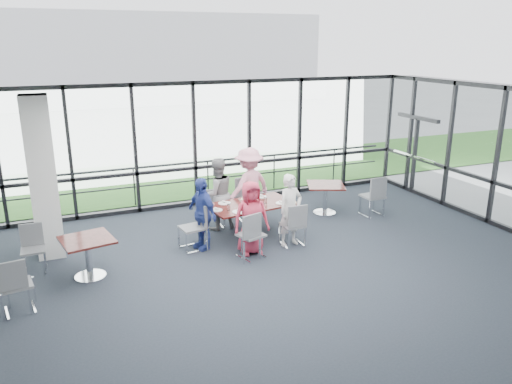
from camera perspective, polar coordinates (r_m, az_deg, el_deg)
name	(u,v)px	position (r m, az deg, el deg)	size (l,w,h in m)	color
floor	(277,287)	(8.92, 2.42, -10.84)	(12.00, 10.00, 0.02)	#202832
ceiling	(280,103)	(7.95, 2.71, 10.09)	(12.00, 10.00, 0.04)	white
curtain_wall_back	(195,145)	(12.85, -7.02, 5.37)	(12.00, 0.10, 3.20)	white
exit_door	(415,156)	(14.70, 17.67, 3.96)	(0.12, 1.60, 2.10)	black
structural_column	(43,178)	(10.45, -23.17, 1.44)	(0.50, 0.50, 3.20)	white
apron	(157,164)	(17.95, -11.25, 3.17)	(80.00, 70.00, 0.02)	gray
grass_strip	(170,177)	(16.05, -9.78, 1.73)	(80.00, 5.00, 0.01)	#295A1F
hangar_main	(146,57)	(39.84, -12.47, 14.87)	(24.00, 10.00, 6.00)	silver
guard_rail	(190,181)	(13.67, -7.55, 1.30)	(0.06, 0.06, 12.00)	#2D2D33
main_table	(251,209)	(10.87, -0.61, -2.00)	(1.98, 1.26, 0.75)	#340F0C
side_table_left	(87,245)	(9.49, -18.73, -5.74)	(1.01, 1.01, 0.75)	#340F0C
side_table_right	(325,189)	(12.44, 7.95, 0.37)	(1.15, 1.15, 0.75)	#340F0C
diner_near_left	(251,218)	(9.98, -0.56, -2.95)	(0.73, 0.48, 1.50)	#C4324C
diner_near_right	(290,210)	(10.39, 3.96, -2.09)	(0.56, 0.41, 1.54)	silver
diner_far_left	(217,194)	(11.28, -4.46, -0.23)	(0.80, 0.50, 1.66)	gray
diner_far_right	(249,186)	(11.61, -0.79, 0.70)	(1.17, 0.60, 1.81)	pink
diner_end	(202,213)	(10.26, -6.19, -2.45)	(0.89, 0.49, 1.52)	#2A3C8F
chair_main_nl	(251,235)	(9.86, -0.59, -4.94)	(0.46, 0.46, 0.95)	slate
chair_main_nr	(293,225)	(10.47, 4.21, -3.77)	(0.45, 0.45, 0.91)	slate
chair_main_fl	(213,210)	(11.51, -4.90, -2.05)	(0.41, 0.41, 0.83)	slate
chair_main_fr	(248,200)	(11.92, -0.91, -0.96)	(0.47, 0.47, 0.97)	slate
chair_main_end	(192,228)	(10.32, -7.30, -4.08)	(0.46, 0.46, 0.94)	slate
chair_spare_la	(17,285)	(8.82, -25.68, -9.55)	(0.45, 0.45, 0.93)	slate
chair_spare_lb	(33,250)	(10.15, -24.12, -6.07)	(0.42, 0.42, 0.87)	slate
chair_spare_r	(372,196)	(12.53, 13.17, -0.47)	(0.49, 0.49, 0.99)	slate
plate_nl	(239,212)	(10.30, -1.96, -2.29)	(0.28, 0.28, 0.01)	white
plate_nr	(281,203)	(10.86, 2.90, -1.28)	(0.24, 0.24, 0.01)	white
plate_fl	(224,203)	(10.87, -3.64, -1.27)	(0.27, 0.27, 0.01)	white
plate_fr	(261,197)	(11.29, 0.61, -0.54)	(0.24, 0.24, 0.01)	white
plate_end	(217,210)	(10.44, -4.52, -2.07)	(0.24, 0.24, 0.01)	white
tumbler_a	(248,206)	(10.47, -0.89, -1.57)	(0.07, 0.07, 0.15)	white
tumbler_b	(265,200)	(10.84, 1.08, -0.97)	(0.07, 0.07, 0.13)	white
tumbler_c	(246,198)	(11.00, -1.12, -0.68)	(0.07, 0.07, 0.14)	white
tumbler_d	(229,207)	(10.41, -3.14, -1.75)	(0.07, 0.07, 0.13)	white
menu_a	(253,209)	(10.46, -0.33, -2.01)	(0.30, 0.21, 0.00)	white
menu_b	(290,202)	(10.98, 3.86, -1.12)	(0.28, 0.20, 0.00)	white
menu_c	(246,198)	(11.20, -1.18, -0.71)	(0.28, 0.20, 0.00)	white
condiment_caddy	(251,203)	(10.84, -0.53, -1.22)	(0.10, 0.07, 0.04)	black
ketchup_bottle	(250,199)	(10.86, -0.64, -0.80)	(0.06, 0.06, 0.18)	#941F08
green_bottle	(255,198)	(10.88, -0.10, -0.70)	(0.05, 0.05, 0.20)	#207D30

